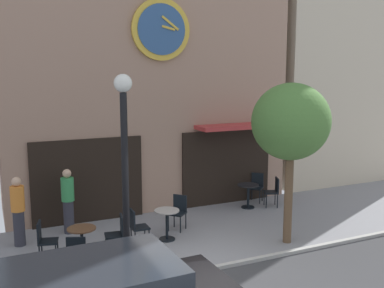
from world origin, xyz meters
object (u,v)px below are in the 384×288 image
Objects in this scene: cafe_chair_outer at (44,238)px; cafe_table_rightmost at (167,220)px; cafe_chair_left_end at (179,209)px; cafe_chair_near_lamp at (257,185)px; pedestrian_orange at (18,210)px; pedestrian_green at (68,200)px; cafe_chair_right_end at (136,225)px; street_lamp at (125,175)px; cafe_chair_near_tree at (77,253)px; cafe_chair_corner at (274,190)px; cafe_table_near_curb at (248,192)px; street_tree at (291,123)px; cafe_chair_under_awning at (117,232)px; cafe_table_near_door at (82,239)px.

cafe_table_rightmost is at bearing 1.52° from cafe_chair_outer.
cafe_chair_near_lamp is at bearing 21.95° from cafe_chair_left_end.
cafe_chair_left_end is 0.54× the size of pedestrian_orange.
pedestrian_green is (-2.66, 0.91, 0.33)m from cafe_chair_left_end.
cafe_chair_right_end and cafe_chair_left_end have the same top height.
street_lamp is at bearing -136.76° from cafe_table_rightmost.
cafe_chair_outer is 1.32m from pedestrian_orange.
street_lamp is 4.50× the size of cafe_chair_right_end.
cafe_table_rightmost is at bearing 6.18° from cafe_chair_right_end.
cafe_chair_corner is at bearing 20.52° from cafe_chair_near_tree.
cafe_table_rightmost is 1.05× the size of cafe_table_near_curb.
street_lamp reaches higher than street_tree.
pedestrian_orange is (-3.31, 1.12, 0.37)m from cafe_table_rightmost.
street_tree is 4.27× the size of cafe_chair_under_awning.
cafe_chair_outer is 3.50m from cafe_chair_left_end.
street_tree reaches higher than cafe_table_near_door.
cafe_chair_outer is at bearing 139.97° from street_lamp.
street_tree is 4.27× the size of cafe_chair_outer.
cafe_table_rightmost is 4.26m from cafe_chair_near_lamp.
cafe_chair_outer and cafe_chair_near_tree have the same top height.
street_lamp is 5.63× the size of cafe_table_near_curb.
cafe_table_rightmost is 0.84× the size of cafe_chair_near_tree.
street_lamp reaches higher than cafe_chair_outer.
cafe_table_rightmost is 2.88m from cafe_chair_outer.
pedestrian_orange is (-2.51, 1.21, 0.33)m from cafe_chair_right_end.
cafe_chair_near_lamp is (3.82, 1.89, 0.03)m from cafe_table_rightmost.
cafe_table_near_curb is 2.77m from cafe_chair_left_end.
cafe_chair_left_end is at bearing 136.21° from street_tree.
street_lamp is 1.05× the size of street_tree.
cafe_chair_right_end is 2.07m from pedestrian_green.
cafe_chair_corner is 0.54× the size of pedestrian_green.
pedestrian_green reaches higher than cafe_chair_near_tree.
pedestrian_green is (-5.92, -0.40, 0.33)m from cafe_chair_near_lamp.
pedestrian_orange is at bearing -173.84° from cafe_chair_near_lamp.
cafe_chair_corner is 7.29m from pedestrian_orange.
pedestrian_green is at bearing 103.93° from street_lamp.
cafe_table_near_curb is (4.60, 2.73, -1.57)m from street_lamp.
cafe_chair_near_lamp is at bearing 26.39° from cafe_table_rightmost.
street_lamp is 3.13m from pedestrian_green.
cafe_table_rightmost is (1.40, 1.32, -1.56)m from street_lamp.
cafe_chair_under_awning is 0.54× the size of pedestrian_orange.
street_lamp is 3.32m from pedestrian_orange.
cafe_chair_near_lamp is (6.70, 1.97, 0.00)m from cafe_chair_outer.
cafe_chair_under_awning and cafe_chair_near_lamp have the same top height.
cafe_chair_near_tree is 2.52m from pedestrian_orange.
cafe_chair_left_end is (-2.64, -0.83, 0.04)m from cafe_table_near_curb.
pedestrian_orange reaches higher than cafe_chair_corner.
cafe_chair_under_awning is 2.02m from pedestrian_green.
street_lamp is 2.42× the size of pedestrian_orange.
pedestrian_orange reaches higher than cafe_table_near_curb.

